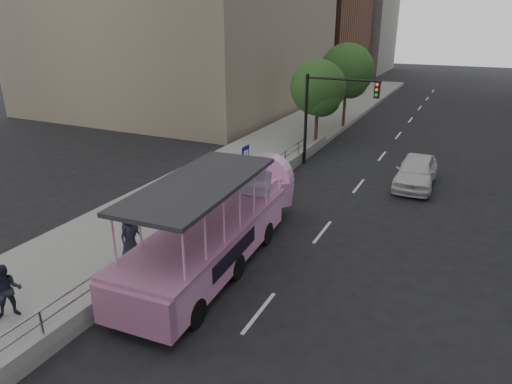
{
  "coord_description": "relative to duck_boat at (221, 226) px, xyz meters",
  "views": [
    {
      "loc": [
        5.8,
        -12.17,
        8.12
      ],
      "look_at": [
        -0.73,
        1.39,
        2.35
      ],
      "focal_mm": 32.0,
      "sensor_mm": 36.0,
      "label": 1
    }
  ],
  "objects": [
    {
      "name": "duck_boat",
      "position": [
        0.0,
        0.0,
        0.0
      ],
      "size": [
        3.01,
        10.21,
        3.35
      ],
      "color": "black",
      "rests_on": "ground"
    },
    {
      "name": "street_tree_near",
      "position": [
        -1.65,
        15.47,
        2.58
      ],
      "size": [
        3.52,
        3.52,
        5.72
      ],
      "color": "#332517",
      "rests_on": "ground"
    },
    {
      "name": "midrise_stone_b",
      "position": [
        -14.35,
        63.54,
        8.76
      ],
      "size": [
        16.0,
        14.0,
        20.0
      ],
      "primitive_type": "cube",
      "color": "gray",
      "rests_on": "ground"
    },
    {
      "name": "street_tree_far",
      "position": [
        -1.45,
        21.47,
        3.06
      ],
      "size": [
        3.97,
        3.97,
        6.45
      ],
      "color": "#332517",
      "rests_on": "ground"
    },
    {
      "name": "traffic_signal",
      "position": [
        -0.05,
        12.04,
        2.26
      ],
      "size": [
        4.2,
        0.32,
        5.2
      ],
      "color": "black",
      "rests_on": "ground"
    },
    {
      "name": "sidewalk",
      "position": [
        -4.1,
        9.54,
        -1.09
      ],
      "size": [
        5.5,
        80.0,
        0.3
      ],
      "primitive_type": "cube",
      "color": "gray",
      "rests_on": "ground"
    },
    {
      "name": "car",
      "position": [
        5.24,
        10.8,
        -0.45
      ],
      "size": [
        1.93,
        4.66,
        1.58
      ],
      "primitive_type": "imported",
      "rotation": [
        0.0,
        0.0,
        0.01
      ],
      "color": "silver",
      "rests_on": "ground"
    },
    {
      "name": "guardrail",
      "position": [
        -1.47,
        1.54,
        -0.1
      ],
      "size": [
        0.07,
        22.0,
        0.71
      ],
      "color": "#A1A1A6",
      "rests_on": "kerb_wall"
    },
    {
      "name": "pedestrian_mid",
      "position": [
        -3.34,
        -5.97,
        -0.15
      ],
      "size": [
        0.97,
        0.98,
        1.59
      ],
      "primitive_type": "imported",
      "rotation": [
        0.0,
        0.0,
        0.84
      ],
      "color": "#212430",
      "rests_on": "sidewalk"
    },
    {
      "name": "parking_sign",
      "position": [
        -1.34,
        4.58,
        0.54
      ],
      "size": [
        0.08,
        0.65,
        2.86
      ],
      "color": "black",
      "rests_on": "ground"
    },
    {
      "name": "kerb_wall",
      "position": [
        -1.47,
        1.54,
        -0.76
      ],
      "size": [
        0.24,
        30.0,
        0.36
      ],
      "primitive_type": "cube",
      "color": "#A0A09B",
      "rests_on": "sidewalk"
    },
    {
      "name": "pedestrian_far",
      "position": [
        -2.49,
        -1.9,
        -0.04
      ],
      "size": [
        0.62,
        0.91,
        1.81
      ],
      "primitive_type": "imported",
      "rotation": [
        0.0,
        0.0,
        1.53
      ],
      "color": "#212430",
      "rests_on": "sidewalk"
    },
    {
      "name": "ground",
      "position": [
        1.65,
        -0.46,
        -1.24
      ],
      "size": [
        160.0,
        160.0,
        0.0
      ],
      "primitive_type": "plane",
      "color": "black"
    }
  ]
}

